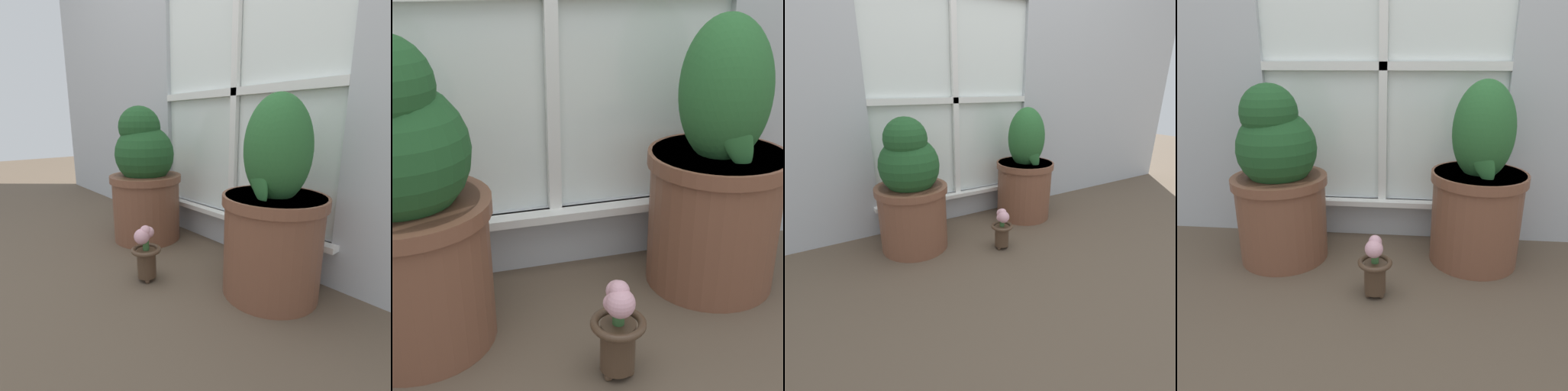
{
  "view_description": "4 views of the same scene",
  "coord_description": "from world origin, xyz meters",
  "views": [
    {
      "loc": [
        1.01,
        -0.51,
        0.64
      ],
      "look_at": [
        0.06,
        0.31,
        0.33
      ],
      "focal_mm": 28.0,
      "sensor_mm": 36.0,
      "label": 1
    },
    {
      "loc": [
        -0.32,
        -0.81,
        0.83
      ],
      "look_at": [
        0.01,
        0.31,
        0.34
      ],
      "focal_mm": 50.0,
      "sensor_mm": 36.0,
      "label": 2
    },
    {
      "loc": [
        -0.85,
        -1.16,
        0.86
      ],
      "look_at": [
        -0.03,
        0.25,
        0.27
      ],
      "focal_mm": 28.0,
      "sensor_mm": 36.0,
      "label": 3
    },
    {
      "loc": [
        0.12,
        -1.07,
        0.79
      ],
      "look_at": [
        -0.02,
        0.31,
        0.3
      ],
      "focal_mm": 35.0,
      "sensor_mm": 36.0,
      "label": 4
    }
  ],
  "objects": [
    {
      "name": "potted_plant_right",
      "position": [
        0.4,
        0.4,
        0.31
      ],
      "size": [
        0.38,
        0.38,
        0.74
      ],
      "color": "brown",
      "rests_on": "ground_plane"
    },
    {
      "name": "ground_plane",
      "position": [
        0.0,
        0.0,
        0.0
      ],
      "size": [
        10.0,
        10.0,
        0.0
      ],
      "primitive_type": "plane",
      "color": "brown"
    },
    {
      "name": "potted_plant_left",
      "position": [
        -0.4,
        0.35,
        0.33
      ],
      "size": [
        0.38,
        0.38,
        0.72
      ],
      "color": "brown",
      "rests_on": "ground_plane"
    },
    {
      "name": "flower_vase",
      "position": [
        0.01,
        0.09,
        0.13
      ],
      "size": [
        0.12,
        0.12,
        0.24
      ],
      "color": "#473323",
      "rests_on": "ground_plane"
    }
  ]
}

